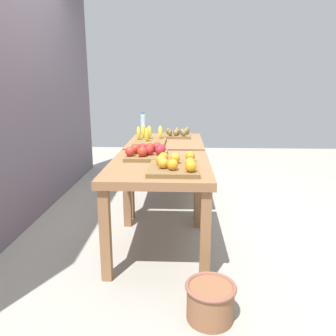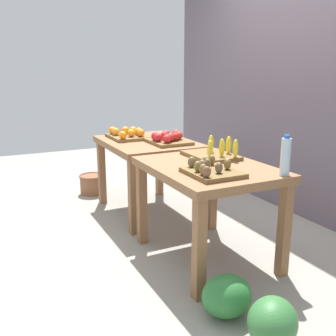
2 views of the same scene
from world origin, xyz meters
name	(u,v)px [view 1 (image 1 of 2)]	position (x,y,z in m)	size (l,w,h in m)	color
ground_plane	(163,222)	(0.00, 0.00, 0.00)	(8.00, 8.00, 0.00)	gray
back_wall	(14,66)	(0.00, 1.35, 1.50)	(4.40, 0.12, 3.00)	#655965
display_table_left	(159,177)	(-0.56, 0.00, 0.63)	(1.04, 0.80, 0.73)	brown
display_table_right	(166,150)	(0.56, 0.00, 0.63)	(1.04, 0.80, 0.73)	brown
orange_bin	(175,165)	(-0.77, -0.12, 0.77)	(0.45, 0.36, 0.11)	brown
apple_bin	(147,152)	(-0.34, 0.12, 0.78)	(0.40, 0.36, 0.11)	brown
banana_crate	(150,140)	(0.37, 0.16, 0.77)	(0.45, 0.32, 0.17)	brown
kiwi_bin	(178,134)	(0.79, -0.13, 0.77)	(0.36, 0.32, 0.10)	brown
water_bottle	(143,124)	(1.02, 0.31, 0.86)	(0.06, 0.06, 0.27)	silver
watermelon_pile	(186,173)	(1.40, -0.24, 0.13)	(0.64, 0.43, 0.26)	#357338
wicker_basket	(210,301)	(-1.40, -0.35, 0.12)	(0.30, 0.30, 0.22)	brown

